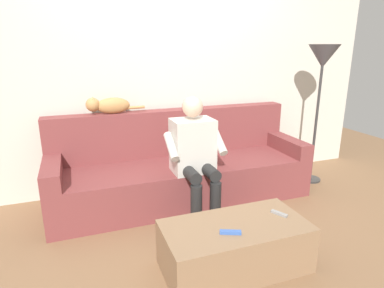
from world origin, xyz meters
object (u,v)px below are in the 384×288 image
at_px(couch, 180,170).
at_px(coffee_table, 235,246).
at_px(remote_gray, 279,213).
at_px(floor_lamp, 322,64).
at_px(person_solo_seated, 195,151).
at_px(cat_on_backrest, 108,105).
at_px(remote_blue, 230,232).

bearing_deg(couch, coffee_table, 90.00).
relative_size(coffee_table, remote_gray, 8.13).
xyz_separation_m(couch, floor_lamp, (-1.60, 0.10, 1.04)).
bearing_deg(floor_lamp, remote_gray, 42.39).
xyz_separation_m(coffee_table, remote_gray, (-0.37, -0.02, 0.18)).
bearing_deg(person_solo_seated, coffee_table, 88.85).
bearing_deg(cat_on_backrest, couch, 159.49).
height_order(person_solo_seated, cat_on_backrest, person_solo_seated).
xyz_separation_m(remote_gray, floor_lamp, (-1.23, -1.12, 1.00)).
xyz_separation_m(couch, remote_gray, (-0.37, 1.23, 0.05)).
height_order(coffee_table, person_solo_seated, person_solo_seated).
distance_m(person_solo_seated, remote_gray, 0.96).
xyz_separation_m(cat_on_backrest, remote_blue, (-0.58, 1.58, -0.62)).
bearing_deg(couch, remote_gray, 106.65).
bearing_deg(remote_blue, couch, -70.34).
bearing_deg(remote_blue, remote_gray, -143.31).
bearing_deg(cat_on_backrest, floor_lamp, 171.17).
xyz_separation_m(couch, person_solo_seated, (-0.02, 0.38, 0.32)).
bearing_deg(floor_lamp, person_solo_seated, 9.85).
height_order(couch, coffee_table, couch).
height_order(remote_gray, remote_blue, remote_blue).
distance_m(remote_gray, floor_lamp, 1.94).
bearing_deg(coffee_table, remote_gray, -177.38).
bearing_deg(remote_gray, remote_blue, -103.82).
bearing_deg(cat_on_backrest, remote_blue, 110.08).
bearing_deg(floor_lamp, remote_blue, 36.17).
height_order(remote_blue, floor_lamp, floor_lamp).
height_order(cat_on_backrest, remote_blue, cat_on_backrest).
distance_m(coffee_table, floor_lamp, 2.29).
xyz_separation_m(coffee_table, remote_blue, (0.09, 0.09, 0.18)).
relative_size(remote_gray, remote_blue, 0.88).
xyz_separation_m(cat_on_backrest, remote_gray, (-1.03, 1.47, -0.63)).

